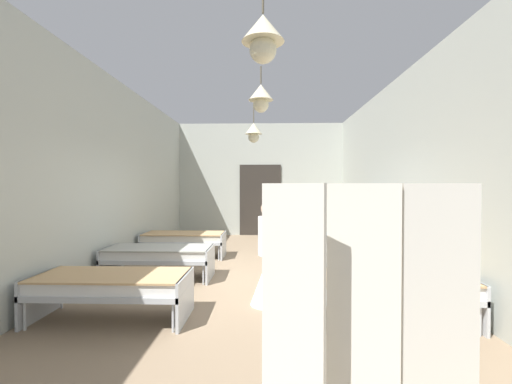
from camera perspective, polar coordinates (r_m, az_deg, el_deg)
name	(u,v)px	position (r m, az deg, el deg)	size (l,w,h in m)	color
ground_plane	(255,282)	(6.40, -0.23, -14.69)	(6.16, 11.78, 0.10)	#8C755B
room_shell	(257,175)	(7.39, 0.10, 2.81)	(5.96, 11.38, 3.81)	#B2B7AD
bed_left_row_0	(112,285)	(4.84, -22.70, -13.96)	(1.90, 0.84, 0.57)	#B7BCC1
bed_right_row_0	(390,287)	(4.69, 21.29, -14.46)	(1.90, 0.84, 0.57)	#B7BCC1
bed_left_row_1	(159,254)	(6.57, -15.73, -9.93)	(1.90, 0.84, 0.57)	#B7BCC1
bed_right_row_1	(352,256)	(6.46, 15.56, -10.12)	(1.90, 0.84, 0.57)	#B7BCC1
bed_left_row_2	(184,238)	(8.38, -11.79, -7.53)	(1.90, 0.84, 0.57)	#B7BCC1
bed_right_row_2	(332,239)	(8.29, 12.39, -7.62)	(1.90, 0.84, 0.57)	#B7BCC1
nurse_near_aisle	(269,267)	(4.99, 2.09, -12.34)	(0.52, 0.52, 1.49)	white
privacy_screen	(364,330)	(2.24, 17.52, -20.92)	(1.23, 0.29, 1.70)	silver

